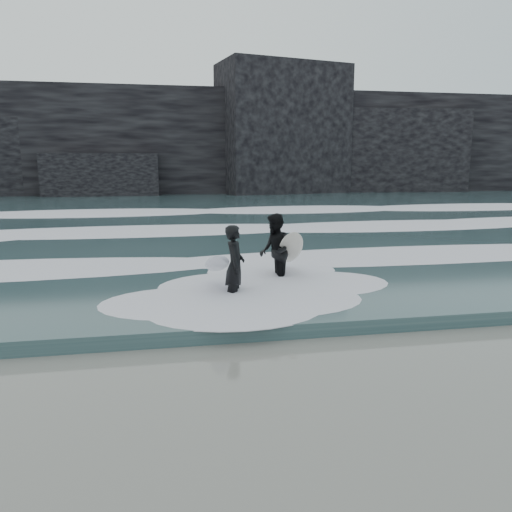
% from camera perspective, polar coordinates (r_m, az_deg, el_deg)
% --- Properties ---
extents(ground, '(120.00, 120.00, 0.00)m').
position_cam_1_polar(ground, '(6.91, 15.01, -17.54)').
color(ground, '#735A51').
rests_on(ground, ground).
extents(sea, '(90.00, 52.00, 0.30)m').
position_cam_1_polar(sea, '(34.70, -6.08, 5.50)').
color(sea, '#334B4F').
rests_on(sea, ground).
extents(headland, '(70.00, 9.00, 10.00)m').
position_cam_1_polar(headland, '(51.56, -7.77, 12.52)').
color(headland, black).
rests_on(headland, ground).
extents(foam_near, '(60.00, 3.20, 0.20)m').
position_cam_1_polar(foam_near, '(14.98, 0.16, -0.21)').
color(foam_near, white).
rests_on(foam_near, sea).
extents(foam_mid, '(60.00, 4.00, 0.24)m').
position_cam_1_polar(foam_mid, '(21.81, -3.30, 3.24)').
color(foam_mid, white).
rests_on(foam_mid, sea).
extents(foam_far, '(60.00, 4.80, 0.30)m').
position_cam_1_polar(foam_far, '(30.70, -5.48, 5.41)').
color(foam_far, white).
rests_on(foam_far, sea).
extents(surfer_left, '(1.01, 1.93, 1.85)m').
position_cam_1_polar(surfer_left, '(11.31, -2.77, -1.06)').
color(surfer_left, black).
rests_on(surfer_left, ground).
extents(surfer_right, '(1.29, 2.12, 1.95)m').
position_cam_1_polar(surfer_right, '(12.79, 2.35, 0.56)').
color(surfer_right, black).
rests_on(surfer_right, ground).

